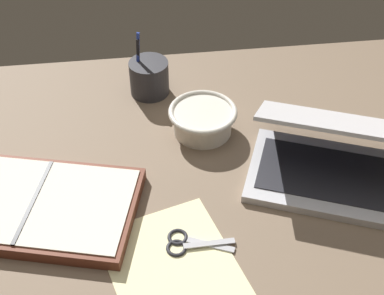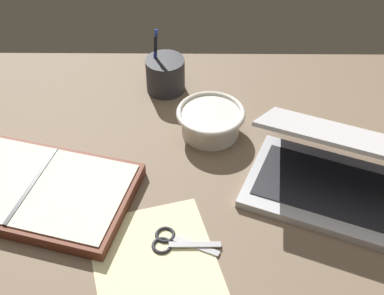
# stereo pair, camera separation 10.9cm
# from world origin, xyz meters

# --- Properties ---
(desk_top) EXTENTS (1.40, 1.00, 0.02)m
(desk_top) POSITION_xyz_m (0.00, 0.00, 0.01)
(desk_top) COLOR #75604C
(desk_top) RESTS_ON ground
(laptop) EXTENTS (0.40, 0.36, 0.17)m
(laptop) POSITION_xyz_m (0.29, -0.00, 0.07)
(laptop) COLOR silver
(laptop) RESTS_ON desk_top
(bowl) EXTENTS (0.16, 0.16, 0.06)m
(bowl) POSITION_xyz_m (0.05, 0.17, 0.05)
(bowl) COLOR silver
(bowl) RESTS_ON desk_top
(pen_cup) EXTENTS (0.10, 0.10, 0.16)m
(pen_cup) POSITION_xyz_m (-0.06, 0.34, 0.06)
(pen_cup) COLOR #28282D
(pen_cup) RESTS_ON desk_top
(planner) EXTENTS (0.44, 0.33, 0.03)m
(planner) POSITION_xyz_m (-0.31, -0.03, 0.03)
(planner) COLOR brown
(planner) RESTS_ON desk_top
(scissors) EXTENTS (0.13, 0.07, 0.01)m
(scissors) POSITION_xyz_m (-0.03, -0.14, 0.02)
(scissors) COLOR #B7B7BC
(scissors) RESTS_ON desk_top
(paper_sheet_front) EXTENTS (0.28, 0.31, 0.00)m
(paper_sheet_front) POSITION_xyz_m (-0.06, -0.19, 0.02)
(paper_sheet_front) COLOR #F4EFB2
(paper_sheet_front) RESTS_ON desk_top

